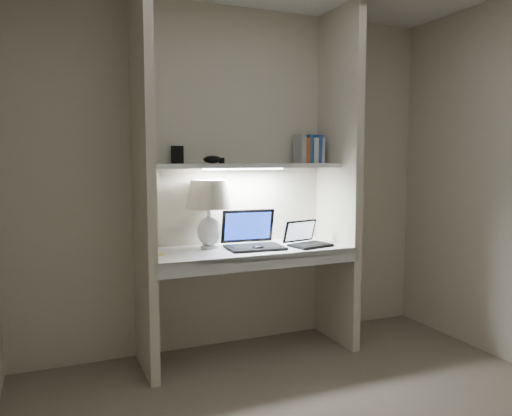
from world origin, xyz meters
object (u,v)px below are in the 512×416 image
table_lamp (209,202)px  speaker (256,234)px  laptop_netbook (307,240)px  laptop_main (252,239)px  book_row (309,150)px

table_lamp → speaker: table_lamp is taller
laptop_netbook → speaker: (-0.27, 0.29, 0.02)m
laptop_main → laptop_netbook: (0.39, -0.09, -0.02)m
table_lamp → laptop_main: (0.30, -0.08, -0.27)m
laptop_main → laptop_netbook: bearing=-9.3°
table_lamp → speaker: 0.51m
laptop_main → speaker: (0.12, 0.20, 0.00)m
laptop_main → laptop_netbook: laptop_main is taller
laptop_netbook → book_row: bearing=46.1°
table_lamp → laptop_netbook: 0.76m
laptop_netbook → speaker: size_ratio=2.63×
speaker → book_row: (0.41, -0.07, 0.63)m
speaker → laptop_main: bearing=-100.2°
laptop_main → laptop_netbook: 0.40m
laptop_main → book_row: 0.84m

